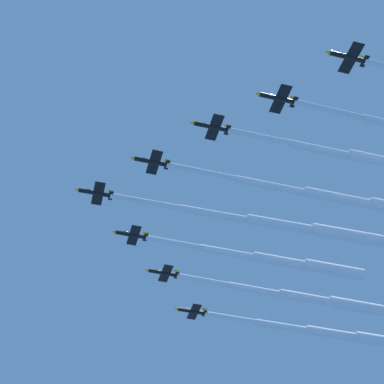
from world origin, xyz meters
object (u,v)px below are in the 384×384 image
object	(u,v)px
jet_port_inner	(346,200)
jet_starboard_mid	(310,299)
jet_lead	(289,226)
jet_starboard_outer	(337,334)
jet_starboard_inner	(285,262)

from	to	relation	value
jet_port_inner	jet_starboard_mid	bearing A→B (deg)	10.71
jet_lead	jet_port_inner	size ratio (longest dim) A/B	1.01
jet_port_inner	jet_starboard_mid	distance (m)	40.37
jet_starboard_mid	jet_starboard_outer	xyz separation A→B (m)	(16.22, -8.91, -1.49)
jet_starboard_mid	jet_port_inner	bearing A→B (deg)	-169.29
jet_lead	jet_starboard_inner	xyz separation A→B (m)	(14.64, 0.59, 0.39)
jet_lead	jet_starboard_mid	distance (m)	32.46
jet_lead	jet_port_inner	distance (m)	16.80
jet_lead	jet_starboard_inner	size ratio (longest dim) A/B	1.17
jet_port_inner	jet_starboard_inner	xyz separation A→B (m)	(22.66, 15.34, -0.22)
jet_lead	jet_starboard_outer	xyz separation A→B (m)	(47.86, -16.16, -1.00)
jet_lead	jet_starboard_outer	world-z (taller)	jet_lead
jet_port_inner	jet_starboard_outer	size ratio (longest dim) A/B	1.09
jet_starboard_inner	jet_starboard_outer	distance (m)	37.24
jet_port_inner	jet_starboard_inner	bearing A→B (deg)	34.10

